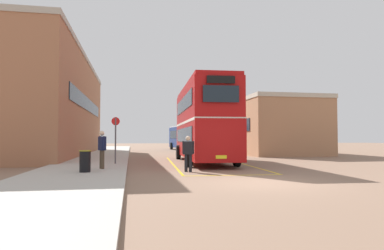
{
  "coord_description": "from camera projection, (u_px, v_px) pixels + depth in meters",
  "views": [
    {
      "loc": [
        -4.33,
        -10.82,
        1.53
      ],
      "look_at": [
        -0.34,
        11.04,
        2.38
      ],
      "focal_mm": 31.32,
      "sensor_mm": 36.0,
      "label": 1
    }
  ],
  "objects": [
    {
      "name": "bus_stop_sign",
      "position": [
        116.0,
        135.0,
        18.04
      ],
      "size": [
        0.44,
        0.08,
        2.5
      ],
      "color": "#4C4C51",
      "rests_on": "sidewalk_left"
    },
    {
      "name": "single_deck_bus",
      "position": [
        186.0,
        137.0,
        41.48
      ],
      "size": [
        3.25,
        9.61,
        3.02
      ],
      "color": "black",
      "rests_on": "ground"
    },
    {
      "name": "bay_marking_yellow",
      "position": [
        210.0,
        165.0,
        18.91
      ],
      "size": [
        4.87,
        12.77,
        0.01
      ],
      "color": "gold",
      "rests_on": "ground"
    },
    {
      "name": "double_decker_bus",
      "position": [
        203.0,
        122.0,
        20.93
      ],
      "size": [
        3.24,
        10.67,
        4.75
      ],
      "color": "black",
      "rests_on": "ground"
    },
    {
      "name": "pedestrian_boarding",
      "position": [
        188.0,
        151.0,
        15.04
      ],
      "size": [
        0.51,
        0.39,
        1.61
      ],
      "color": "black",
      "rests_on": "ground"
    },
    {
      "name": "litter_bin",
      "position": [
        85.0,
        161.0,
        13.54
      ],
      "size": [
        0.47,
        0.47,
        0.88
      ],
      "color": "black",
      "rests_on": "sidewalk_left"
    },
    {
      "name": "pedestrian_waiting_near",
      "position": [
        102.0,
        147.0,
        14.99
      ],
      "size": [
        0.4,
        0.53,
        1.7
      ],
      "color": "#473828",
      "rests_on": "sidewalk_left"
    },
    {
      "name": "ground_plane",
      "position": [
        188.0,
        158.0,
        25.51
      ],
      "size": [
        135.6,
        135.6,
        0.0
      ],
      "primitive_type": "plane",
      "color": "#846651"
    },
    {
      "name": "brick_building_left",
      "position": [
        53.0,
        107.0,
        28.98
      ],
      "size": [
        5.98,
        24.28,
        8.45
      ],
      "color": "#9E6647",
      "rests_on": "ground"
    },
    {
      "name": "sidewalk_left",
      "position": [
        103.0,
        156.0,
        26.71
      ],
      "size": [
        4.0,
        57.6,
        0.14
      ],
      "primitive_type": "cube",
      "color": "#B2ADA3",
      "rests_on": "ground"
    },
    {
      "name": "depot_building_right",
      "position": [
        262.0,
        127.0,
        34.42
      ],
      "size": [
        6.99,
        15.56,
        5.17
      ],
      "color": "#AD7A56",
      "rests_on": "ground"
    }
  ]
}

